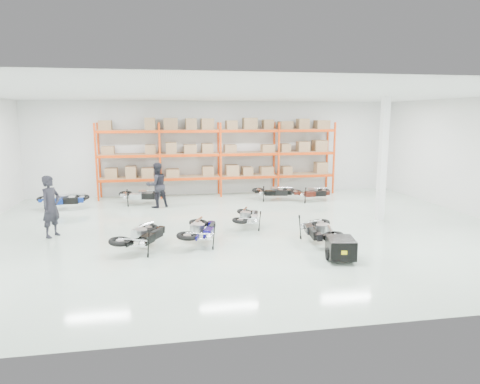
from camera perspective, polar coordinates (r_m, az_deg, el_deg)
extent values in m
plane|color=beige|center=(14.56, 0.57, -5.04)|extent=(18.00, 18.00, 0.00)
plane|color=white|center=(14.06, 0.60, 12.95)|extent=(18.00, 18.00, 0.00)
plane|color=silver|center=(21.03, -2.94, 5.87)|extent=(18.00, 0.00, 18.00)
plane|color=silver|center=(7.45, 10.53, -2.15)|extent=(18.00, 0.00, 18.00)
cube|color=red|center=(20.14, -18.61, 3.74)|extent=(0.08, 0.08, 3.50)
cube|color=red|center=(21.03, -18.26, 4.01)|extent=(0.08, 0.08, 3.50)
cube|color=red|center=(19.92, -10.61, 4.03)|extent=(0.08, 0.08, 3.50)
cube|color=red|center=(20.81, -10.59, 4.29)|extent=(0.08, 0.08, 3.50)
cube|color=red|center=(20.08, -2.58, 4.24)|extent=(0.08, 0.08, 3.50)
cube|color=red|center=(20.97, -2.90, 4.49)|extent=(0.08, 0.08, 3.50)
cube|color=red|center=(20.63, 5.18, 4.37)|extent=(0.08, 0.08, 3.50)
cube|color=red|center=(21.50, 4.55, 4.61)|extent=(0.08, 0.08, 3.50)
cube|color=red|center=(21.53, 12.41, 4.42)|extent=(0.08, 0.08, 3.50)
cube|color=red|center=(22.36, 11.54, 4.65)|extent=(0.08, 0.08, 3.50)
cube|color=red|center=(20.09, -14.53, 1.49)|extent=(2.70, 0.08, 0.12)
cube|color=red|center=(20.97, -14.34, 1.85)|extent=(2.70, 0.08, 0.12)
cube|color=#99754F|center=(20.52, -14.44, 1.86)|extent=(2.68, 0.88, 0.02)
cube|color=#99754F|center=(20.49, -14.47, 2.50)|extent=(2.40, 0.70, 0.44)
cube|color=red|center=(20.06, -6.53, 1.73)|extent=(2.70, 0.08, 0.12)
cube|color=red|center=(20.95, -6.68, 2.09)|extent=(2.70, 0.08, 0.12)
cube|color=#99754F|center=(20.49, -6.61, 2.11)|extent=(2.68, 0.88, 0.02)
cube|color=#99754F|center=(20.46, -6.62, 2.75)|extent=(2.40, 0.70, 0.44)
cube|color=red|center=(20.41, 1.34, 1.94)|extent=(2.70, 0.08, 0.12)
cube|color=red|center=(21.29, 0.87, 2.29)|extent=(2.70, 0.08, 0.12)
cube|color=#99754F|center=(20.84, 1.10, 2.31)|extent=(2.68, 0.88, 0.02)
cube|color=#99754F|center=(20.81, 1.10, 2.94)|extent=(2.40, 0.70, 0.44)
cube|color=red|center=(21.14, 8.81, 2.11)|extent=(2.70, 0.08, 0.12)
cube|color=red|center=(21.98, 8.06, 2.44)|extent=(2.70, 0.08, 0.12)
cube|color=#99754F|center=(21.55, 8.43, 2.46)|extent=(2.68, 0.88, 0.02)
cube|color=#99754F|center=(21.52, 8.45, 3.07)|extent=(2.40, 0.70, 0.44)
cube|color=red|center=(19.96, -14.67, 4.61)|extent=(2.70, 0.08, 0.12)
cube|color=red|center=(20.85, -14.48, 4.84)|extent=(2.70, 0.08, 0.12)
cube|color=#99754F|center=(20.40, -14.58, 4.92)|extent=(2.68, 0.88, 0.02)
cube|color=#99754F|center=(20.38, -14.61, 5.57)|extent=(2.40, 0.70, 0.44)
cube|color=red|center=(19.93, -6.59, 4.86)|extent=(2.70, 0.08, 0.12)
cube|color=red|center=(20.82, -6.74, 5.09)|extent=(2.70, 0.08, 0.12)
cube|color=#99754F|center=(20.37, -6.67, 5.17)|extent=(2.68, 0.88, 0.02)
cube|color=#99754F|center=(20.35, -6.69, 5.82)|extent=(2.40, 0.70, 0.44)
cube|color=red|center=(20.29, 1.36, 5.02)|extent=(2.70, 0.08, 0.12)
cube|color=red|center=(21.17, 0.87, 5.24)|extent=(2.70, 0.08, 0.12)
cube|color=#99754F|center=(20.72, 1.11, 5.32)|extent=(2.68, 0.88, 0.02)
cube|color=#99754F|center=(20.70, 1.11, 5.96)|extent=(2.40, 0.70, 0.44)
cube|color=red|center=(21.02, 8.89, 5.08)|extent=(2.70, 0.08, 0.12)
cube|color=red|center=(21.87, 8.13, 5.29)|extent=(2.70, 0.08, 0.12)
cube|color=#99754F|center=(21.43, 8.51, 5.38)|extent=(2.68, 0.88, 0.02)
cube|color=#99754F|center=(21.42, 8.52, 5.99)|extent=(2.40, 0.70, 0.44)
cube|color=red|center=(19.89, -14.81, 7.76)|extent=(2.70, 0.08, 0.12)
cube|color=red|center=(20.78, -14.61, 7.86)|extent=(2.70, 0.08, 0.12)
cube|color=#99754F|center=(20.33, -14.72, 8.01)|extent=(2.68, 0.88, 0.02)
cube|color=#99754F|center=(20.33, -14.75, 8.66)|extent=(2.40, 0.70, 0.44)
cube|color=red|center=(19.86, -6.66, 8.03)|extent=(2.70, 0.08, 0.12)
cube|color=red|center=(20.75, -6.81, 8.11)|extent=(2.70, 0.08, 0.12)
cube|color=#99754F|center=(20.30, -6.74, 8.27)|extent=(2.68, 0.88, 0.02)
cube|color=#99754F|center=(20.30, -6.75, 8.92)|extent=(2.40, 0.70, 0.44)
cube|color=red|center=(20.22, 1.37, 8.13)|extent=(2.70, 0.08, 0.12)
cube|color=red|center=(21.10, 0.88, 8.21)|extent=(2.70, 0.08, 0.12)
cube|color=#99754F|center=(20.66, 1.12, 8.37)|extent=(2.68, 0.88, 0.02)
cube|color=#99754F|center=(20.65, 1.12, 9.00)|extent=(2.40, 0.70, 0.44)
cube|color=red|center=(20.95, 8.97, 8.08)|extent=(2.70, 0.08, 0.12)
cube|color=red|center=(21.80, 8.20, 8.18)|extent=(2.70, 0.08, 0.12)
cube|color=#99754F|center=(21.37, 8.59, 8.32)|extent=(2.68, 0.88, 0.02)
cube|color=#99754F|center=(21.37, 8.60, 8.93)|extent=(2.40, 0.70, 0.44)
cube|color=white|center=(16.36, 18.49, 4.14)|extent=(0.25, 0.25, 4.50)
cube|color=black|center=(11.74, 13.28, -7.21)|extent=(0.84, 0.99, 0.50)
cube|color=yellow|center=(11.36, 14.15, -7.84)|extent=(0.15, 0.05, 0.10)
torus|color=black|center=(11.67, 11.66, -8.20)|extent=(0.07, 0.35, 0.35)
torus|color=black|center=(11.93, 14.79, -7.92)|extent=(0.07, 0.35, 0.35)
cylinder|color=black|center=(12.25, 12.19, -6.21)|extent=(0.20, 0.81, 0.04)
imported|color=black|center=(14.78, -23.90, -1.77)|extent=(0.76, 0.86, 1.97)
imported|color=black|center=(18.19, -11.02, 0.90)|extent=(1.13, 1.02, 1.89)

